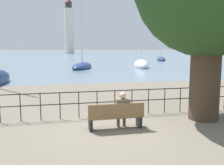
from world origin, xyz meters
TOP-DOWN VIEW (x-y plane):
  - ground_plane at (0.00, 0.00)m, footprint 1000.00×1000.00m
  - harbor_water at (0.00, 161.02)m, footprint 600.00×300.00m
  - park_bench at (0.00, -0.06)m, footprint 1.88×0.45m
  - seated_person_left at (0.25, 0.01)m, footprint 0.47×0.35m
  - promenade_railing at (-0.00, 1.59)m, footprint 15.07×0.04m
  - sailboat_0 at (1.53, 25.62)m, footprint 4.22×6.76m
  - sailboat_3 at (10.03, 26.03)m, footprint 3.27×6.61m
  - sailboat_5 at (21.07, 44.23)m, footprint 3.46×6.40m
  - harbor_lighthouse at (5.41, 129.34)m, footprint 4.86×4.86m

SIDE VIEW (x-z plane):
  - ground_plane at x=0.00m, z-range 0.00..0.00m
  - harbor_water at x=0.00m, z-range 0.00..0.01m
  - sailboat_5 at x=21.07m, z-range -4.18..4.80m
  - sailboat_0 at x=1.53m, z-range -5.80..6.44m
  - sailboat_3 at x=10.03m, z-range -4.14..4.85m
  - park_bench at x=0.00m, z-range -0.01..0.89m
  - seated_person_left at x=0.25m, z-range 0.06..1.30m
  - promenade_railing at x=0.00m, z-range 0.17..1.22m
  - harbor_lighthouse at x=5.41m, z-range -1.01..27.90m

